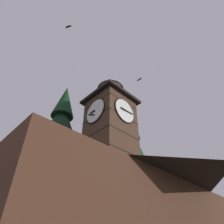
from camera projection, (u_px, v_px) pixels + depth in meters
clock_tower at (110, 122)px, 16.73m from camera, size 3.96×3.96×8.88m
pine_tree_behind at (49, 190)px, 14.91m from camera, size 7.02×7.02×17.06m
pine_tree_aside at (136, 195)px, 20.42m from camera, size 6.45×6.45×18.68m
moon at (83, 214)px, 43.20m from camera, size 2.03×2.03×2.03m
flying_bird_high at (139, 79)px, 25.43m from camera, size 0.24×0.68×0.13m
flying_bird_low at (69, 27)px, 17.53m from camera, size 0.37×0.54×0.11m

